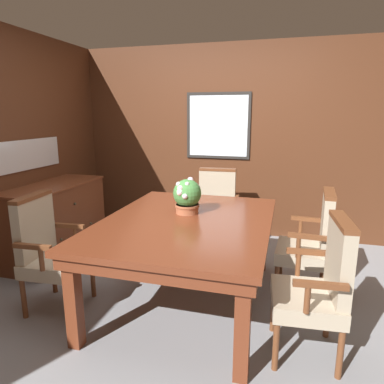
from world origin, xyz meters
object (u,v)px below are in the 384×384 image
at_px(chair_right_far, 312,241).
at_px(sideboard_cabinet, 56,221).
at_px(chair_head_far, 216,207).
at_px(chair_right_near, 319,284).
at_px(potted_plant, 187,196).
at_px(chair_left_near, 48,249).
at_px(dining_table, 187,230).

height_order(chair_right_far, sideboard_cabinet, chair_right_far).
distance_m(chair_head_far, chair_right_near, 1.95).
xyz_separation_m(potted_plant, sideboard_cabinet, (-1.63, 0.33, -0.47)).
bearing_deg(chair_right_far, chair_left_near, -66.33).
relative_size(dining_table, chair_right_near, 1.87).
height_order(chair_left_near, potted_plant, potted_plant).
distance_m(chair_right_near, sideboard_cabinet, 2.86).
height_order(dining_table, chair_right_near, chair_right_near).
bearing_deg(chair_right_far, potted_plant, -76.07).
height_order(chair_right_near, chair_right_far, same).
xyz_separation_m(chair_right_near, sideboard_cabinet, (-2.70, 0.94, -0.09)).
bearing_deg(chair_right_near, dining_table, -117.49).
height_order(dining_table, chair_left_near, chair_left_near).
xyz_separation_m(chair_left_near, chair_head_far, (1.05, 1.63, 0.00)).
distance_m(chair_left_near, chair_head_far, 1.94).
bearing_deg(sideboard_cabinet, dining_table, -16.89).
relative_size(chair_head_far, potted_plant, 3.01).
bearing_deg(sideboard_cabinet, chair_left_near, -55.56).
height_order(dining_table, chair_head_far, chair_head_far).
xyz_separation_m(dining_table, chair_head_far, (-0.01, 1.23, -0.13)).
height_order(dining_table, potted_plant, potted_plant).
height_order(chair_left_near, sideboard_cabinet, chair_left_near).
bearing_deg(chair_head_far, dining_table, -92.55).
relative_size(chair_right_near, chair_right_far, 1.00).
height_order(chair_right_far, potted_plant, potted_plant).
distance_m(chair_left_near, chair_right_near, 2.08).
xyz_separation_m(chair_head_far, sideboard_cabinet, (-1.67, -0.72, -0.09)).
relative_size(chair_head_far, sideboard_cabinet, 0.76).
distance_m(dining_table, potted_plant, 0.31).
bearing_deg(potted_plant, sideboard_cabinet, 168.47).
relative_size(dining_table, potted_plant, 5.63).
xyz_separation_m(chair_left_near, potted_plant, (1.01, 0.57, 0.38)).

